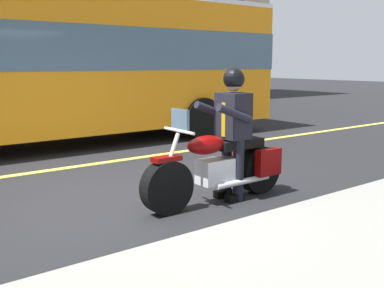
% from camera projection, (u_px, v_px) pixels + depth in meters
% --- Properties ---
extents(ground_plane, '(80.00, 80.00, 0.00)m').
position_uv_depth(ground_plane, '(122.00, 195.00, 6.20)').
color(ground_plane, black).
extents(lane_center_stripe, '(60.00, 0.16, 0.01)m').
position_uv_depth(lane_center_stripe, '(67.00, 168.00, 7.77)').
color(lane_center_stripe, '#E5DB4C').
rests_on(lane_center_stripe, ground_plane).
extents(motorcycle_main, '(2.21, 0.60, 1.26)m').
position_uv_depth(motorcycle_main, '(221.00, 168.00, 5.84)').
color(motorcycle_main, black).
rests_on(motorcycle_main, ground_plane).
extents(rider_main, '(0.62, 0.54, 1.74)m').
position_uv_depth(rider_main, '(232.00, 122.00, 5.85)').
color(rider_main, black).
rests_on(rider_main, ground_plane).
extents(bus_near, '(11.05, 2.70, 3.30)m').
position_uv_depth(bus_near, '(47.00, 60.00, 9.51)').
color(bus_near, orange).
rests_on(bus_near, ground_plane).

